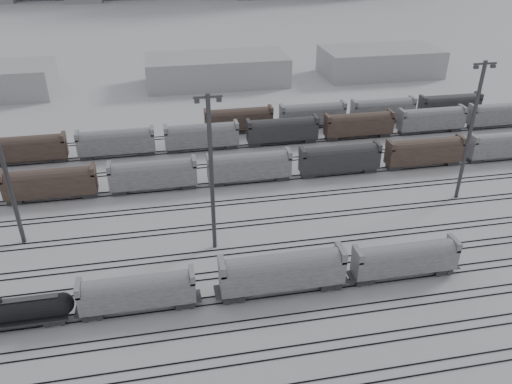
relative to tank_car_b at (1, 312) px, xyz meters
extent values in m
plane|color=silver|center=(26.62, -1.00, -2.31)|extent=(900.00, 900.00, 0.00)
cube|color=black|center=(26.62, -10.72, -2.23)|extent=(220.00, 0.07, 0.16)
cube|color=black|center=(26.62, -9.28, -2.23)|extent=(220.00, 0.07, 0.16)
cube|color=black|center=(26.62, -5.72, -2.23)|extent=(220.00, 0.07, 0.16)
cube|color=black|center=(26.62, -4.28, -2.23)|extent=(220.00, 0.07, 0.16)
cube|color=black|center=(26.62, -0.72, -2.23)|extent=(220.00, 0.07, 0.16)
cube|color=black|center=(26.62, 0.72, -2.23)|extent=(220.00, 0.07, 0.16)
cube|color=black|center=(26.62, 4.28, -2.23)|extent=(220.00, 0.07, 0.16)
cube|color=black|center=(26.62, 5.72, -2.23)|extent=(220.00, 0.07, 0.16)
cube|color=black|center=(26.62, 9.28, -2.23)|extent=(220.00, 0.07, 0.16)
cube|color=black|center=(26.62, 10.72, -2.23)|extent=(220.00, 0.07, 0.16)
cube|color=black|center=(26.62, 16.28, -2.23)|extent=(220.00, 0.07, 0.16)
cube|color=black|center=(26.62, 17.72, -2.23)|extent=(220.00, 0.07, 0.16)
cube|color=black|center=(26.62, 23.28, -2.23)|extent=(220.00, 0.07, 0.16)
cube|color=black|center=(26.62, 24.72, -2.23)|extent=(220.00, 0.07, 0.16)
cube|color=black|center=(26.62, 30.28, -2.23)|extent=(220.00, 0.07, 0.16)
cube|color=black|center=(26.62, 31.72, -2.23)|extent=(220.00, 0.07, 0.16)
cube|color=black|center=(26.62, 38.28, -2.23)|extent=(220.00, 0.07, 0.16)
cube|color=black|center=(26.62, 39.72, -2.23)|extent=(220.00, 0.07, 0.16)
cube|color=black|center=(26.62, 46.28, -2.23)|extent=(220.00, 0.07, 0.16)
cube|color=black|center=(26.62, 47.72, -2.23)|extent=(220.00, 0.07, 0.16)
cube|color=black|center=(26.62, 54.28, -2.23)|extent=(220.00, 0.07, 0.16)
cube|color=black|center=(26.62, 55.72, -2.23)|extent=(220.00, 0.07, 0.16)
cube|color=#27272A|center=(5.57, 0.00, -1.80)|extent=(2.41, 1.95, 0.65)
cube|color=#27272A|center=(0.00, 0.00, -1.33)|extent=(14.39, 2.51, 0.23)
cylinder|color=black|center=(0.00, 0.00, 0.15)|extent=(13.46, 2.69, 2.69)
sphere|color=black|center=(6.73, 0.00, 0.15)|extent=(2.69, 2.69, 2.69)
cube|color=#27272A|center=(9.92, 0.00, -1.81)|extent=(2.37, 1.91, 0.64)
cube|color=#27272A|center=(20.85, 0.00, -1.81)|extent=(2.37, 1.91, 0.64)
cube|color=gray|center=(15.39, 0.00, 0.33)|extent=(13.66, 2.73, 2.91)
cylinder|color=gray|center=(15.39, 0.00, 1.43)|extent=(12.39, 2.64, 2.64)
cube|color=gray|center=(8.83, 0.00, 2.15)|extent=(0.64, 2.73, 1.28)
cube|color=gray|center=(21.94, 0.00, 2.15)|extent=(0.64, 2.73, 1.28)
cone|color=#27272A|center=(15.39, 0.00, -1.44)|extent=(2.19, 2.19, 0.82)
cube|color=#27272A|center=(26.86, 0.00, -1.73)|extent=(2.73, 2.20, 0.73)
cube|color=#27272A|center=(39.44, 0.00, -1.73)|extent=(2.73, 2.20, 0.73)
cube|color=gray|center=(33.15, 0.00, 0.73)|extent=(15.73, 3.15, 3.36)
cylinder|color=gray|center=(33.15, 0.00, 1.99)|extent=(14.26, 3.04, 3.04)
cube|color=gray|center=(25.60, 0.00, 2.83)|extent=(0.73, 3.15, 1.47)
cube|color=gray|center=(40.70, 0.00, 2.83)|extent=(0.73, 3.15, 1.47)
cone|color=#27272A|center=(33.15, 0.00, -1.31)|extent=(2.52, 2.52, 0.94)
cube|color=#27272A|center=(44.12, 0.00, -1.80)|extent=(2.42, 1.95, 0.65)
cube|color=#27272A|center=(55.27, 0.00, -1.80)|extent=(2.42, 1.95, 0.65)
cube|color=gray|center=(49.70, 0.00, 0.39)|extent=(13.95, 2.79, 2.97)
cylinder|color=gray|center=(49.70, 0.00, 1.50)|extent=(12.64, 2.70, 2.70)
cube|color=gray|center=(43.00, 0.00, 2.25)|extent=(0.65, 2.79, 1.30)
cube|color=gray|center=(56.39, 0.00, 2.25)|extent=(0.65, 2.79, 1.30)
cone|color=#27272A|center=(49.70, 0.00, -1.43)|extent=(2.23, 2.23, 0.84)
cylinder|color=#3A3A3C|center=(-1.62, 18.38, 9.97)|extent=(0.63, 0.63, 24.56)
cylinder|color=#3A3A3C|center=(25.97, 11.71, 9.20)|extent=(0.59, 0.59, 23.02)
cube|color=#3A3A3C|center=(25.97, 11.71, 20.25)|extent=(3.68, 0.28, 0.28)
cube|color=#3A3A3C|center=(24.59, 11.71, 19.79)|extent=(0.64, 0.46, 0.46)
cube|color=#3A3A3C|center=(27.35, 11.71, 19.79)|extent=(0.64, 0.46, 0.46)
cylinder|color=#3A3A3C|center=(68.47, 18.53, 9.41)|extent=(0.60, 0.60, 23.44)
cube|color=#3A3A3C|center=(68.47, 18.53, 20.66)|extent=(3.75, 0.28, 0.28)
cube|color=#3A3A3C|center=(67.07, 18.53, 20.19)|extent=(0.66, 0.47, 0.47)
cube|color=#3A3A3C|center=(69.88, 18.53, 20.19)|extent=(0.66, 0.47, 0.47)
cube|color=#503C33|center=(0.62, 31.00, 0.49)|extent=(15.00, 3.00, 5.60)
cube|color=gray|center=(17.62, 31.00, 0.49)|extent=(15.00, 3.00, 5.60)
cube|color=gray|center=(34.62, 31.00, 0.49)|extent=(15.00, 3.00, 5.60)
cube|color=#27272A|center=(51.62, 31.00, 0.49)|extent=(15.00, 3.00, 5.60)
cube|color=#503C33|center=(68.62, 31.00, 0.49)|extent=(15.00, 3.00, 5.60)
cube|color=gray|center=(85.62, 31.00, 0.49)|extent=(15.00, 3.00, 5.60)
cube|color=#503C33|center=(-6.38, 47.00, 0.49)|extent=(15.00, 3.00, 5.60)
cube|color=gray|center=(10.62, 47.00, 0.49)|extent=(15.00, 3.00, 5.60)
cube|color=gray|center=(27.62, 47.00, 0.49)|extent=(15.00, 3.00, 5.60)
cube|color=#27272A|center=(44.62, 47.00, 0.49)|extent=(15.00, 3.00, 5.60)
cube|color=#503C33|center=(61.62, 47.00, 0.49)|extent=(15.00, 3.00, 5.60)
cube|color=gray|center=(78.62, 47.00, 0.49)|extent=(15.00, 3.00, 5.60)
cube|color=gray|center=(95.62, 47.00, 0.49)|extent=(15.00, 3.00, 5.60)
cube|color=#503C33|center=(36.62, 55.00, 0.49)|extent=(15.00, 3.00, 5.60)
cube|color=gray|center=(53.62, 55.00, 0.49)|extent=(15.00, 3.00, 5.60)
cube|color=gray|center=(70.62, 55.00, 0.49)|extent=(15.00, 3.00, 5.60)
cube|color=#27272A|center=(87.62, 55.00, 0.49)|extent=(15.00, 3.00, 5.60)
cube|color=gray|center=(36.62, 94.00, 1.69)|extent=(40.00, 18.00, 8.00)
cube|color=gray|center=(86.62, 94.00, 1.69)|extent=(35.00, 18.00, 8.00)
camera|label=1|loc=(20.38, -48.34, 39.54)|focal=35.00mm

